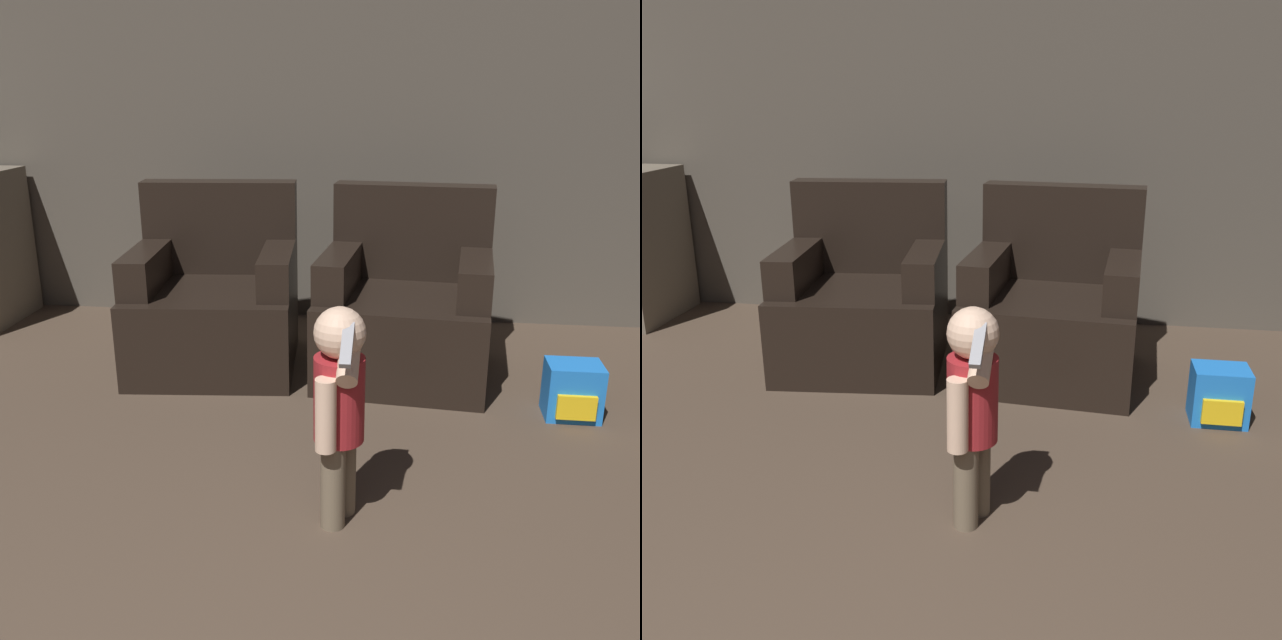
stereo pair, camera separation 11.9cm
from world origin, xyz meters
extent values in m
cube|color=#51493F|center=(0.00, 4.50, 1.30)|extent=(8.40, 0.05, 2.60)
cube|color=black|center=(-0.65, 3.55, 0.22)|extent=(0.92, 0.88, 0.44)
cube|color=black|center=(-0.68, 3.87, 0.70)|extent=(0.86, 0.24, 0.51)
cube|color=black|center=(-0.99, 3.52, 0.54)|extent=(0.22, 0.66, 0.20)
cube|color=black|center=(-0.31, 3.58, 0.54)|extent=(0.22, 0.66, 0.20)
cube|color=black|center=(0.36, 3.55, 0.22)|extent=(0.91, 0.87, 0.44)
cube|color=black|center=(0.39, 3.87, 0.70)|extent=(0.86, 0.23, 0.51)
cube|color=black|center=(0.02, 3.58, 0.54)|extent=(0.21, 0.66, 0.20)
cube|color=black|center=(0.70, 3.52, 0.54)|extent=(0.21, 0.66, 0.20)
cylinder|color=brown|center=(0.16, 2.24, 0.16)|extent=(0.09, 0.09, 0.31)
cylinder|color=brown|center=(0.14, 2.15, 0.16)|extent=(0.09, 0.09, 0.31)
cylinder|color=maroon|center=(0.15, 2.19, 0.46)|extent=(0.17, 0.17, 0.30)
sphere|color=beige|center=(0.15, 2.19, 0.70)|extent=(0.17, 0.17, 0.17)
cylinder|color=beige|center=(0.12, 2.09, 0.45)|extent=(0.07, 0.07, 0.25)
cylinder|color=beige|center=(0.18, 2.19, 0.64)|extent=(0.07, 0.25, 0.19)
cube|color=#99999E|center=(0.18, 2.08, 0.70)|extent=(0.04, 0.16, 0.10)
cube|color=blue|center=(1.14, 3.14, 0.13)|extent=(0.25, 0.19, 0.26)
cube|color=yellow|center=(1.14, 3.03, 0.09)|extent=(0.17, 0.02, 0.11)
camera|label=1|loc=(0.35, 0.03, 1.47)|focal=40.00mm
camera|label=2|loc=(0.47, 0.05, 1.47)|focal=40.00mm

